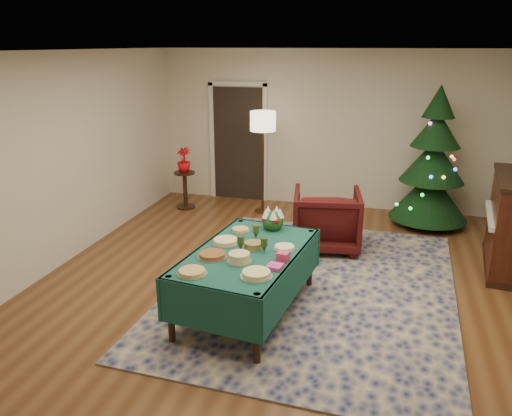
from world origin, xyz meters
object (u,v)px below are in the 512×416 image
(gift_box, at_px, (283,257))
(potted_plant, at_px, (184,165))
(armchair, at_px, (327,217))
(floor_lamp, at_px, (263,128))
(christmas_tree, at_px, (433,164))
(side_table, at_px, (185,191))
(buffet_table, at_px, (247,264))

(gift_box, relative_size, potted_plant, 0.27)
(armchair, relative_size, floor_lamp, 0.54)
(potted_plant, relative_size, christmas_tree, 0.19)
(floor_lamp, height_order, christmas_tree, christmas_tree)
(floor_lamp, distance_m, potted_plant, 1.55)
(gift_box, height_order, armchair, armchair)
(christmas_tree, bearing_deg, side_table, -176.90)
(side_table, bearing_deg, gift_box, -53.70)
(armchair, bearing_deg, floor_lamp, -54.52)
(armchair, distance_m, potted_plant, 2.90)
(buffet_table, relative_size, floor_lamp, 1.13)
(floor_lamp, bearing_deg, christmas_tree, 2.79)
(armchair, height_order, floor_lamp, floor_lamp)
(buffet_table, distance_m, gift_box, 0.48)
(armchair, height_order, christmas_tree, christmas_tree)
(gift_box, bearing_deg, side_table, 126.30)
(floor_lamp, xyz_separation_m, christmas_tree, (2.69, 0.13, -0.48))
(christmas_tree, bearing_deg, floor_lamp, -177.21)
(gift_box, height_order, side_table, gift_box)
(potted_plant, bearing_deg, gift_box, -53.70)
(side_table, relative_size, christmas_tree, 0.30)
(buffet_table, relative_size, christmas_tree, 0.89)
(buffet_table, bearing_deg, potted_plant, 122.58)
(floor_lamp, xyz_separation_m, potted_plant, (-1.38, -0.09, -0.70))
(buffet_table, distance_m, christmas_tree, 3.99)
(potted_plant, distance_m, christmas_tree, 4.09)
(gift_box, relative_size, christmas_tree, 0.05)
(buffet_table, height_order, gift_box, gift_box)
(christmas_tree, bearing_deg, potted_plant, -176.90)
(christmas_tree, bearing_deg, gift_box, -114.56)
(gift_box, bearing_deg, buffet_table, 160.49)
(potted_plant, bearing_deg, armchair, -24.39)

